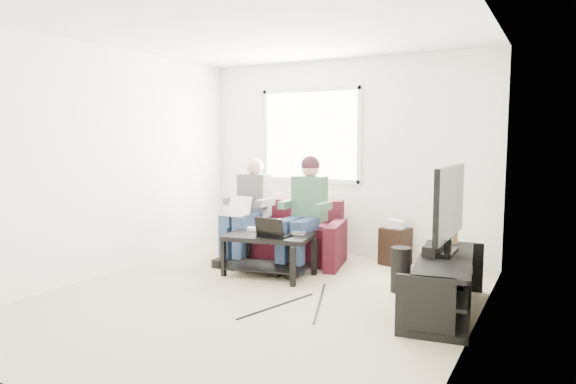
{
  "coord_description": "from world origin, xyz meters",
  "views": [
    {
      "loc": [
        2.6,
        -4.14,
        1.56
      ],
      "look_at": [
        0.04,
        0.6,
        1.0
      ],
      "focal_mm": 32.0,
      "sensor_mm": 36.0,
      "label": 1
    }
  ],
  "objects": [
    {
      "name": "drink_cup",
      "position": [
        1.65,
        1.13,
        0.57
      ],
      "size": [
        0.08,
        0.08,
        0.12
      ],
      "primitive_type": "cylinder",
      "color": "#9C7343",
      "rests_on": "tv_stand"
    },
    {
      "name": "tv_stand",
      "position": [
        1.7,
        0.5,
        0.23
      ],
      "size": [
        0.66,
        1.58,
        0.51
      ],
      "color": "black",
      "rests_on": "floor"
    },
    {
      "name": "person_right",
      "position": [
        -0.14,
        1.35,
        0.77
      ],
      "size": [
        0.4,
        0.71,
        1.35
      ],
      "color": "navy",
      "rests_on": "sofa"
    },
    {
      "name": "laptop_black",
      "position": [
        -0.19,
        0.72,
        0.6
      ],
      "size": [
        0.36,
        0.27,
        0.24
      ],
      "primitive_type": null,
      "rotation": [
        0.0,
        0.0,
        0.09
      ],
      "color": "black",
      "rests_on": "coffee_table"
    },
    {
      "name": "wall_left",
      "position": [
        -2.0,
        0.0,
        1.3
      ],
      "size": [
        0.0,
        4.5,
        4.5
      ],
      "primitive_type": "plane",
      "rotation": [
        1.57,
        0.0,
        1.57
      ],
      "color": "white",
      "rests_on": "floor"
    },
    {
      "name": "wall_front",
      "position": [
        0.0,
        -2.25,
        1.3
      ],
      "size": [
        4.5,
        0.0,
        4.5
      ],
      "primitive_type": "plane",
      "rotation": [
        -1.57,
        0.0,
        0.0
      ],
      "color": "white",
      "rests_on": "floor"
    },
    {
      "name": "console_black",
      "position": [
        1.7,
        0.45,
        0.3
      ],
      "size": [
        0.38,
        0.3,
        0.07
      ],
      "primitive_type": "cube",
      "color": "black",
      "rests_on": "tv_stand"
    },
    {
      "name": "wall_right",
      "position": [
        2.0,
        0.0,
        1.3
      ],
      "size": [
        0.0,
        4.5,
        4.5
      ],
      "primitive_type": "plane",
      "rotation": [
        1.57,
        0.0,
        -1.57
      ],
      "color": "white",
      "rests_on": "floor"
    },
    {
      "name": "window",
      "position": [
        -0.5,
        2.23,
        1.6
      ],
      "size": [
        1.48,
        0.04,
        1.28
      ],
      "color": "white",
      "rests_on": "wall_back"
    },
    {
      "name": "coffee_table",
      "position": [
        -0.31,
        0.8,
        0.35
      ],
      "size": [
        1.04,
        0.75,
        0.48
      ],
      "color": "black",
      "rests_on": "floor"
    },
    {
      "name": "soundbar",
      "position": [
        1.58,
        0.6,
        0.56
      ],
      "size": [
        0.12,
        0.5,
        0.1
      ],
      "primitive_type": "cube",
      "color": "black",
      "rests_on": "tv_stand"
    },
    {
      "name": "controller_a",
      "position": [
        -0.59,
        0.92,
        0.5
      ],
      "size": [
        0.16,
        0.12,
        0.04
      ],
      "primitive_type": "cube",
      "rotation": [
        0.0,
        0.0,
        0.26
      ],
      "color": "silver",
      "rests_on": "coffee_table"
    },
    {
      "name": "laptop_silver",
      "position": [
        -0.94,
        1.07,
        0.67
      ],
      "size": [
        0.38,
        0.33,
        0.24
      ],
      "primitive_type": null,
      "rotation": [
        0.0,
        0.0,
        0.44
      ],
      "color": "silver",
      "rests_on": "person_left"
    },
    {
      "name": "console_grey",
      "position": [
        1.7,
        0.8,
        0.31
      ],
      "size": [
        0.34,
        0.26,
        0.08
      ],
      "primitive_type": "cube",
      "color": "gray",
      "rests_on": "tv_stand"
    },
    {
      "name": "tv",
      "position": [
        1.7,
        0.6,
        0.96
      ],
      "size": [
        0.12,
        1.1,
        0.81
      ],
      "color": "black",
      "rests_on": "tv_stand"
    },
    {
      "name": "controller_c",
      "position": [
        -0.01,
        0.95,
        0.5
      ],
      "size": [
        0.16,
        0.12,
        0.04
      ],
      "primitive_type": "cube",
      "rotation": [
        0.0,
        0.0,
        0.22
      ],
      "color": "gray",
      "rests_on": "coffee_table"
    },
    {
      "name": "wall_back",
      "position": [
        0.0,
        2.25,
        1.3
      ],
      "size": [
        4.5,
        0.0,
        4.5
      ],
      "primitive_type": "plane",
      "rotation": [
        1.57,
        0.0,
        0.0
      ],
      "color": "white",
      "rests_on": "floor"
    },
    {
      "name": "controller_b",
      "position": [
        -0.41,
        0.98,
        0.5
      ],
      "size": [
        0.15,
        0.1,
        0.04
      ],
      "primitive_type": "cube",
      "rotation": [
        0.0,
        0.0,
        0.09
      ],
      "color": "black",
      "rests_on": "coffee_table"
    },
    {
      "name": "ceiling",
      "position": [
        0.0,
        0.0,
        2.6
      ],
      "size": [
        4.5,
        4.5,
        0.0
      ],
      "primitive_type": "plane",
      "rotation": [
        3.14,
        0.0,
        0.0
      ],
      "color": "white",
      "rests_on": "wall_back"
    },
    {
      "name": "console_white",
      "position": [
        1.7,
        0.1,
        0.3
      ],
      "size": [
        0.3,
        0.22,
        0.06
      ],
      "primitive_type": "cube",
      "color": "silver",
      "rests_on": "tv_stand"
    },
    {
      "name": "keyboard_floor",
      "position": [
        1.54,
        0.04,
        0.01
      ],
      "size": [
        0.16,
        0.43,
        0.02
      ],
      "primitive_type": "cube",
      "rotation": [
        0.0,
        0.0,
        0.03
      ],
      "color": "black",
      "rests_on": "floor"
    },
    {
      "name": "end_table",
      "position": [
        0.8,
        1.99,
        0.25
      ],
      "size": [
        0.31,
        0.31,
        0.56
      ],
      "color": "black",
      "rests_on": "floor"
    },
    {
      "name": "floor",
      "position": [
        0.0,
        0.0,
        0.0
      ],
      "size": [
        4.5,
        4.5,
        0.0
      ],
      "primitive_type": "plane",
      "color": "beige",
      "rests_on": "ground"
    },
    {
      "name": "subwoofer",
      "position": [
        1.18,
        0.9,
        0.23
      ],
      "size": [
        0.2,
        0.2,
        0.46
      ],
      "primitive_type": "cylinder",
      "color": "black",
      "rests_on": "floor"
    },
    {
      "name": "person_left",
      "position": [
        -0.94,
        1.33,
        0.71
      ],
      "size": [
        0.4,
        0.71,
        1.3
      ],
      "color": "navy",
      "rests_on": "sofa"
    },
    {
      "name": "sofa",
      "position": [
        -0.54,
        1.59,
        0.29
      ],
      "size": [
        1.77,
        1.01,
        0.76
      ],
      "color": "#44111E",
      "rests_on": "floor"
    }
  ]
}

